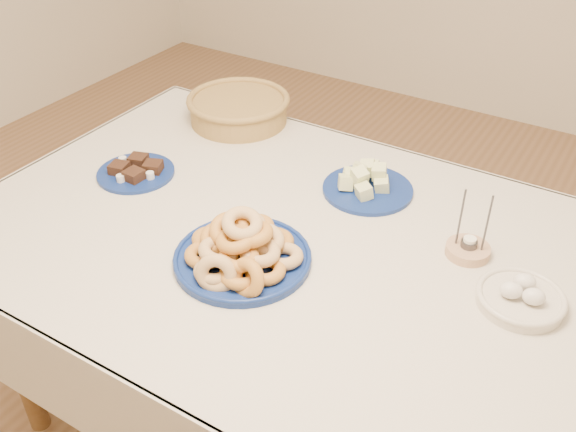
% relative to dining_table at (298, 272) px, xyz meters
% --- Properties ---
extents(ground, '(5.00, 5.00, 0.00)m').
position_rel_dining_table_xyz_m(ground, '(0.00, 0.00, -0.64)').
color(ground, brown).
rests_on(ground, ground).
extents(dining_table, '(1.71, 1.11, 0.75)m').
position_rel_dining_table_xyz_m(dining_table, '(0.00, 0.00, 0.00)').
color(dining_table, brown).
rests_on(dining_table, ground).
extents(donut_platter, '(0.39, 0.39, 0.15)m').
position_rel_dining_table_xyz_m(donut_platter, '(-0.06, -0.15, 0.15)').
color(donut_platter, navy).
rests_on(donut_platter, dining_table).
extents(melon_plate, '(0.31, 0.31, 0.08)m').
position_rel_dining_table_xyz_m(melon_plate, '(0.04, 0.28, 0.13)').
color(melon_plate, navy).
rests_on(melon_plate, dining_table).
extents(brownie_plate, '(0.23, 0.23, 0.04)m').
position_rel_dining_table_xyz_m(brownie_plate, '(-0.55, 0.02, 0.12)').
color(brownie_plate, navy).
rests_on(brownie_plate, dining_table).
extents(wicker_basket, '(0.41, 0.41, 0.09)m').
position_rel_dining_table_xyz_m(wicker_basket, '(-0.49, 0.45, 0.15)').
color(wicker_basket, olive).
rests_on(wicker_basket, dining_table).
extents(candle_holder, '(0.12, 0.12, 0.17)m').
position_rel_dining_table_xyz_m(candle_holder, '(0.37, 0.16, 0.12)').
color(candle_holder, tan).
rests_on(candle_holder, dining_table).
extents(egg_bowl, '(0.24, 0.24, 0.06)m').
position_rel_dining_table_xyz_m(egg_bowl, '(0.52, 0.05, 0.13)').
color(egg_bowl, beige).
rests_on(egg_bowl, dining_table).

